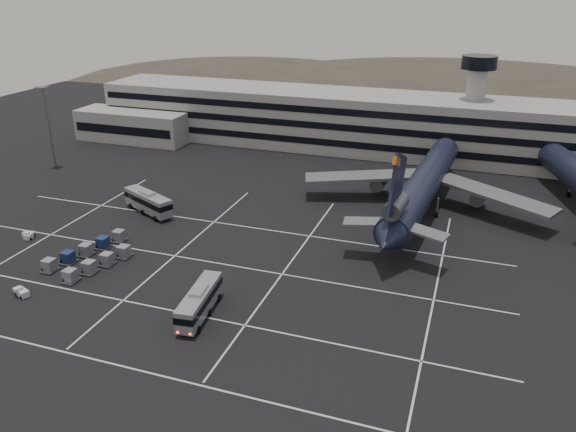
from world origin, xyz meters
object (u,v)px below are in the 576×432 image
(bus_near, at_px, (199,301))
(uld_cluster, at_px, (91,256))
(trijet_main, at_px, (423,185))
(tug_a, at_px, (29,236))
(bus_far, at_px, (148,201))

(bus_near, distance_m, uld_cluster, 24.13)
(trijet_main, height_order, bus_near, trijet_main)
(trijet_main, bearing_deg, tug_a, -146.33)
(bus_far, bearing_deg, bus_near, -112.30)
(bus_near, distance_m, tug_a, 39.53)
(bus_near, relative_size, uld_cluster, 0.68)
(tug_a, xyz_separation_m, uld_cluster, (15.09, -3.37, 0.38))
(bus_near, xyz_separation_m, uld_cluster, (-22.78, 7.86, -1.18))
(bus_far, height_order, tug_a, bus_far)
(bus_near, bearing_deg, tug_a, 156.88)
(trijet_main, xyz_separation_m, bus_far, (-47.72, -17.33, -2.93))
(tug_a, bearing_deg, trijet_main, 12.22)
(trijet_main, relative_size, bus_far, 4.79)
(tug_a, bearing_deg, uld_cluster, -29.36)
(bus_far, xyz_separation_m, tug_a, (-13.02, -16.31, -1.74))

